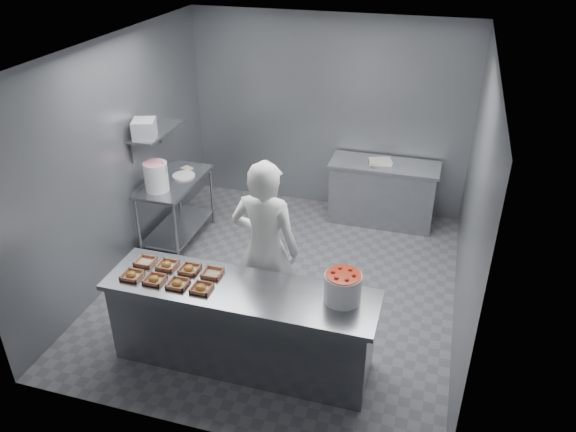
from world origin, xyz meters
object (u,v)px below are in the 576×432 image
at_px(service_counter, 242,325).
at_px(tray_3, 201,288).
at_px(tray_4, 145,261).
at_px(tray_7, 212,273).
at_px(prep_table, 176,201).
at_px(tray_0, 132,275).
at_px(glaze_bucket, 156,176).
at_px(tray_1, 154,279).
at_px(strawberry_tub, 343,286).
at_px(appliance, 144,129).
at_px(worker, 266,249).
at_px(tray_6, 189,269).
at_px(tray_5, 167,265).
at_px(tray_2, 178,283).

height_order(service_counter, tray_3, tray_3).
height_order(tray_4, tray_7, same).
distance_m(prep_table, tray_7, 2.28).
bearing_deg(tray_3, tray_0, 180.00).
height_order(prep_table, glaze_bucket, glaze_bucket).
relative_size(tray_1, glaze_bucket, 0.42).
height_order(service_counter, strawberry_tub, strawberry_tub).
bearing_deg(appliance, worker, -49.80).
relative_size(tray_0, tray_6, 1.00).
distance_m(tray_1, tray_3, 0.48).
bearing_deg(strawberry_tub, tray_5, 178.97).
bearing_deg(tray_1, prep_table, 112.00).
bearing_deg(worker, tray_0, 35.73).
bearing_deg(tray_1, tray_0, 180.00).
bearing_deg(tray_2, tray_1, 180.00).
bearing_deg(tray_3, tray_1, 180.00).
bearing_deg(tray_5, tray_4, 180.00).
xyz_separation_m(prep_table, tray_4, (0.60, -1.82, 0.33)).
relative_size(tray_3, glaze_bucket, 0.42).
relative_size(tray_3, strawberry_tub, 0.56).
bearing_deg(tray_2, service_counter, 12.53).
relative_size(tray_7, appliance, 0.63).
relative_size(tray_0, tray_7, 1.00).
xyz_separation_m(service_counter, prep_table, (-1.65, 1.95, 0.14)).
bearing_deg(service_counter, appliance, 137.29).
height_order(prep_table, worker, worker).
height_order(service_counter, tray_2, tray_2).
height_order(tray_4, glaze_bucket, glaze_bucket).
bearing_deg(tray_3, worker, 62.14).
relative_size(tray_5, tray_6, 1.00).
bearing_deg(tray_6, glaze_bucket, 127.10).
bearing_deg(tray_1, tray_4, 133.02).
relative_size(tray_0, tray_1, 1.00).
xyz_separation_m(tray_5, appliance, (-1.01, 1.55, 0.75)).
bearing_deg(strawberry_tub, prep_table, 144.45).
distance_m(tray_1, tray_6, 0.35).
distance_m(prep_table, appliance, 1.13).
bearing_deg(tray_4, service_counter, -6.91).
xyz_separation_m(service_counter, tray_2, (-0.57, -0.13, 0.47)).
xyz_separation_m(prep_table, glaze_bucket, (-0.06, -0.32, 0.50)).
xyz_separation_m(glaze_bucket, appliance, (-0.11, 0.05, 0.58)).
height_order(prep_table, tray_1, tray_1).
relative_size(service_counter, tray_7, 13.88).
height_order(tray_2, tray_6, same).
bearing_deg(service_counter, glaze_bucket, 136.33).
distance_m(prep_table, tray_3, 2.48).
xyz_separation_m(service_counter, strawberry_tub, (0.95, 0.10, 0.60)).
bearing_deg(service_counter, tray_3, -159.03).
bearing_deg(worker, tray_6, 39.52).
bearing_deg(appliance, tray_2, -75.19).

